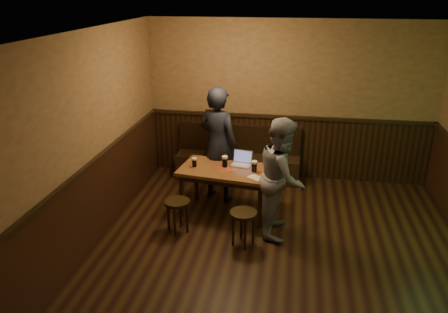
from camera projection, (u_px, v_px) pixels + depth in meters
name	position (u px, v px, depth m)	size (l,w,h in m)	color
room	(281.00, 176.00, 5.14)	(5.04, 6.04, 2.84)	black
bench	(238.00, 162.00, 7.92)	(2.20, 0.50, 0.95)	black
pub_table	(226.00, 174.00, 6.58)	(1.46, 0.95, 0.74)	brown
stool_left	(177.00, 207.00, 6.13)	(0.37, 0.37, 0.49)	black
stool_right	(243.00, 218.00, 5.81)	(0.46, 0.46, 0.49)	black
pint_left	(194.00, 162.00, 6.57)	(0.10, 0.10, 0.15)	maroon
pint_mid	(225.00, 162.00, 6.57)	(0.11, 0.11, 0.18)	maroon
pint_right	(254.00, 167.00, 6.39)	(0.11, 0.11, 0.17)	maroon
laptop	(242.00, 161.00, 6.67)	(0.34, 0.29, 0.21)	silver
menu	(256.00, 178.00, 6.23)	(0.22, 0.15, 0.00)	silver
person_suit	(218.00, 144.00, 6.93)	(0.68, 0.45, 1.87)	black
person_grey	(282.00, 177.00, 5.98)	(0.82, 0.64, 1.68)	gray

